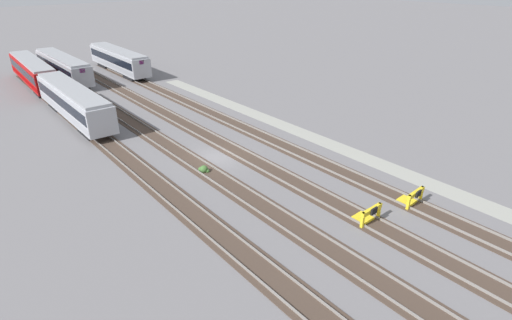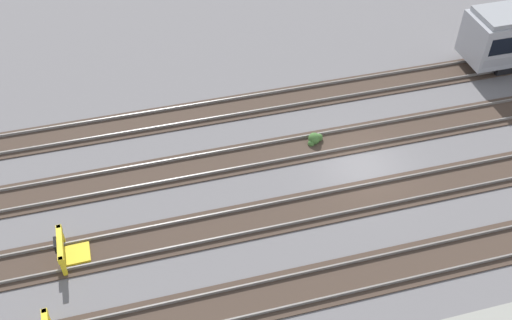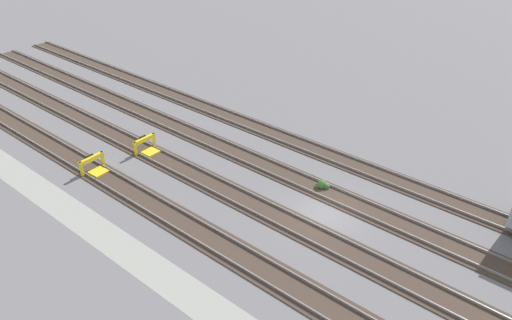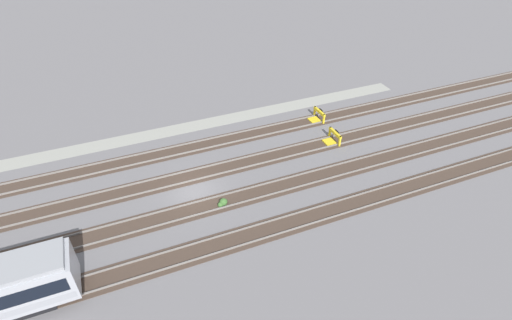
{
  "view_description": "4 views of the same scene",
  "coord_description": "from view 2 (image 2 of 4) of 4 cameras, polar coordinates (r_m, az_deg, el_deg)",
  "views": [
    {
      "loc": [
        -27.04,
        17.47,
        14.9
      ],
      "look_at": [
        -5.6,
        0.0,
        1.8
      ],
      "focal_mm": 28.0,
      "sensor_mm": 36.0,
      "label": 1
    },
    {
      "loc": [
        -10.86,
        -19.86,
        21.13
      ],
      "look_at": [
        -5.6,
        0.0,
        1.8
      ],
      "focal_mm": 42.0,
      "sensor_mm": 36.0,
      "label": 2
    },
    {
      "loc": [
        12.82,
        -21.89,
        18.98
      ],
      "look_at": [
        -5.6,
        0.0,
        1.8
      ],
      "focal_mm": 35.0,
      "sensor_mm": 36.0,
      "label": 3
    },
    {
      "loc": [
        4.62,
        25.3,
        22.55
      ],
      "look_at": [
        -5.6,
        0.0,
        1.8
      ],
      "focal_mm": 28.0,
      "sensor_mm": 36.0,
      "label": 4
    }
  ],
  "objects": [
    {
      "name": "rail_track_near_inner",
      "position": [
        29.62,
        11.61,
        -3.27
      ],
      "size": [
        90.0,
        2.24,
        0.21
      ],
      "color": "#47382D",
      "rests_on": "ground"
    },
    {
      "name": "rail_track_far_inner",
      "position": [
        35.32,
        6.21,
        6.32
      ],
      "size": [
        90.0,
        2.24,
        0.21
      ],
      "color": "#47382D",
      "rests_on": "ground"
    },
    {
      "name": "weed_clump",
      "position": [
        31.84,
        5.62,
        2.01
      ],
      "size": [
        0.92,
        0.7,
        0.64
      ],
      "color": "#427033",
      "rests_on": "ground"
    },
    {
      "name": "bumper_stop_near_inner_track",
      "position": [
        27.47,
        -17.45,
        -8.18
      ],
      "size": [
        1.36,
        2.0,
        1.22
      ],
      "color": "yellow",
      "rests_on": "ground"
    },
    {
      "name": "rail_track_middle",
      "position": [
        32.33,
        8.68,
        1.95
      ],
      "size": [
        90.0,
        2.24,
        0.21
      ],
      "color": "#47382D",
      "rests_on": "ground"
    },
    {
      "name": "ground_plane",
      "position": [
        30.96,
        10.07,
        -0.61
      ],
      "size": [
        400.0,
        400.0,
        0.0
      ],
      "primitive_type": "plane",
      "color": "slate"
    },
    {
      "name": "rail_track_nearest",
      "position": [
        27.31,
        15.13,
        -9.45
      ],
      "size": [
        90.0,
        2.24,
        0.21
      ],
      "color": "#47382D",
      "rests_on": "ground"
    }
  ]
}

